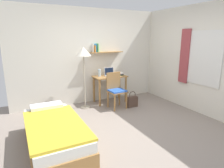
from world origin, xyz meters
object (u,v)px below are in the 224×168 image
object	(u,v)px
laptop	(110,74)
desk	(110,82)
water_bottle	(99,73)
standing_lamp	(84,55)
book_stack	(119,74)
bed	(55,134)
desk_chair	(116,89)
handbag	(132,101)

from	to	relation	value
laptop	desk	bearing A→B (deg)	-120.59
desk	water_bottle	size ratio (longest dim) A/B	4.46
desk	standing_lamp	size ratio (longest dim) A/B	0.57
standing_lamp	book_stack	world-z (taller)	standing_lamp
desk	book_stack	bearing A→B (deg)	0.15
bed	laptop	world-z (taller)	laptop
water_bottle	desk_chair	bearing A→B (deg)	-66.49
desk	handbag	world-z (taller)	desk
book_stack	handbag	xyz separation A→B (m)	(0.04, -0.65, -0.65)
bed	desk	bearing A→B (deg)	41.83
desk_chair	bed	bearing A→B (deg)	-146.39
desk	standing_lamp	distance (m)	1.13
desk	desk_chair	bearing A→B (deg)	-96.70
bed	water_bottle	bearing A→B (deg)	47.67
desk_chair	handbag	world-z (taller)	desk_chair
standing_lamp	water_bottle	world-z (taller)	standing_lamp
laptop	handbag	xyz separation A→B (m)	(0.33, -0.68, -0.67)
bed	laptop	xyz separation A→B (m)	(1.90, 1.72, 0.59)
laptop	book_stack	xyz separation A→B (m)	(0.29, -0.03, -0.02)
desk_chair	laptop	xyz separation A→B (m)	(0.07, 0.50, 0.31)
handbag	desk_chair	bearing A→B (deg)	156.31
standing_lamp	book_stack	size ratio (longest dim) A/B	6.06
desk	desk_chair	distance (m)	0.48
desk	standing_lamp	world-z (taller)	standing_lamp
desk	desk_chair	size ratio (longest dim) A/B	0.98
laptop	water_bottle	distance (m)	0.31
bed	desk_chair	xyz separation A→B (m)	(1.83, 1.22, 0.27)
standing_lamp	handbag	xyz separation A→B (m)	(1.14, -0.51, -1.24)
desk_chair	book_stack	bearing A→B (deg)	52.19
desk	water_bottle	bearing A→B (deg)	167.22
standing_lamp	laptop	distance (m)	1.00
water_bottle	book_stack	bearing A→B (deg)	-6.16
desk	book_stack	xyz separation A→B (m)	(0.31, 0.00, 0.21)
bed	laptop	bearing A→B (deg)	42.04
desk_chair	standing_lamp	size ratio (longest dim) A/B	0.59
laptop	water_bottle	xyz separation A→B (m)	(-0.31, 0.04, 0.04)
desk_chair	book_stack	size ratio (longest dim) A/B	3.55
standing_lamp	desk	bearing A→B (deg)	9.51
desk	water_bottle	distance (m)	0.40
laptop	handbag	distance (m)	1.01
book_stack	laptop	bearing A→B (deg)	174.79
laptop	water_bottle	world-z (taller)	laptop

